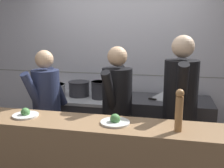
# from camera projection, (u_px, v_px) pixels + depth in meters

# --- Properties ---
(wall_back_tiled) EXTENTS (8.00, 0.06, 2.60)m
(wall_back_tiled) POSITION_uv_depth(u_px,v_px,m) (121.00, 64.00, 3.94)
(wall_back_tiled) COLOR silver
(wall_back_tiled) RESTS_ON ground_plane
(oven_range) EXTENTS (1.06, 0.71, 0.87)m
(oven_range) POSITION_uv_depth(u_px,v_px,m) (79.00, 125.00, 3.86)
(oven_range) COLOR #38383D
(oven_range) RESTS_ON ground_plane
(prep_counter) EXTENTS (1.27, 0.65, 0.90)m
(prep_counter) POSITION_uv_depth(u_px,v_px,m) (162.00, 131.00, 3.60)
(prep_counter) COLOR #38383D
(prep_counter) RESTS_ON ground_plane
(stock_pot) EXTENTS (0.33, 0.33, 0.17)m
(stock_pot) POSITION_uv_depth(u_px,v_px,m) (54.00, 90.00, 3.76)
(stock_pot) COLOR #B7BABF
(stock_pot) RESTS_ON oven_range
(sauce_pot) EXTENTS (0.31, 0.31, 0.21)m
(sauce_pot) POSITION_uv_depth(u_px,v_px,m) (79.00, 88.00, 3.76)
(sauce_pot) COLOR #2D2D33
(sauce_pot) RESTS_ON oven_range
(braising_pot) EXTENTS (0.25, 0.25, 0.24)m
(braising_pot) POSITION_uv_depth(u_px,v_px,m) (100.00, 89.00, 3.63)
(braising_pot) COLOR #2D2D33
(braising_pot) RESTS_ON oven_range
(mixing_bowl_steel) EXTENTS (0.29, 0.29, 0.09)m
(mixing_bowl_steel) POSITION_uv_depth(u_px,v_px,m) (163.00, 95.00, 3.56)
(mixing_bowl_steel) COLOR #B7BABF
(mixing_bowl_steel) RESTS_ON prep_counter
(chefs_knife) EXTENTS (0.39, 0.16, 0.02)m
(chefs_knife) POSITION_uv_depth(u_px,v_px,m) (160.00, 100.00, 3.41)
(chefs_knife) COLOR #B7BABF
(chefs_knife) RESTS_ON prep_counter
(plated_dish_main) EXTENTS (0.25, 0.25, 0.09)m
(plated_dish_main) POSITION_uv_depth(u_px,v_px,m) (26.00, 114.00, 2.52)
(plated_dish_main) COLOR white
(plated_dish_main) RESTS_ON pass_counter
(plated_dish_appetiser) EXTENTS (0.26, 0.26, 0.09)m
(plated_dish_appetiser) POSITION_uv_depth(u_px,v_px,m) (115.00, 121.00, 2.33)
(plated_dish_appetiser) COLOR white
(plated_dish_appetiser) RESTS_ON pass_counter
(pepper_mill) EXTENTS (0.07, 0.07, 0.36)m
(pepper_mill) POSITION_uv_depth(u_px,v_px,m) (179.00, 110.00, 2.12)
(pepper_mill) COLOR #AD7A47
(pepper_mill) RESTS_ON pass_counter
(chef_head_cook) EXTENTS (0.41, 0.68, 1.59)m
(chef_head_cook) POSITION_uv_depth(u_px,v_px,m) (47.00, 109.00, 3.11)
(chef_head_cook) COLOR black
(chef_head_cook) RESTS_ON ground_plane
(chef_sous) EXTENTS (0.39, 0.72, 1.64)m
(chef_sous) POSITION_uv_depth(u_px,v_px,m) (117.00, 111.00, 2.95)
(chef_sous) COLOR black
(chef_sous) RESTS_ON ground_plane
(chef_line) EXTENTS (0.36, 0.77, 1.76)m
(chef_line) POSITION_uv_depth(u_px,v_px,m) (180.00, 109.00, 2.81)
(chef_line) COLOR black
(chef_line) RESTS_ON ground_plane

